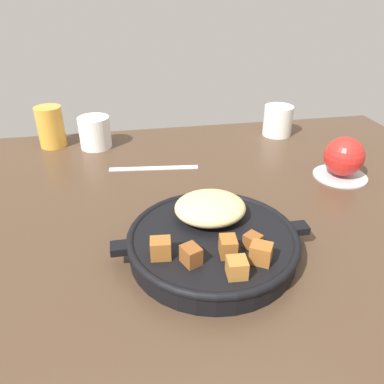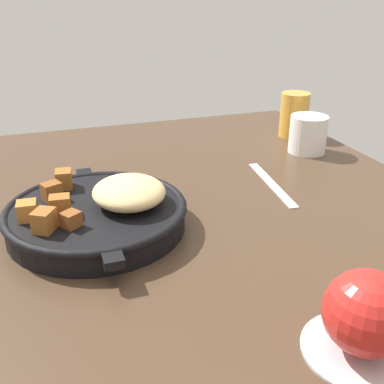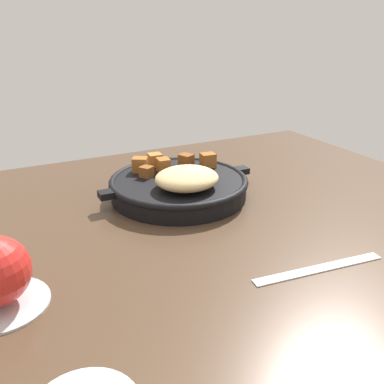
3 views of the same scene
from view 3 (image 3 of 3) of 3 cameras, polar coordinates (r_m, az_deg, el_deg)
The scene contains 4 objects.
ground_plane at distance 68.21cm, azimuth -0.85°, elevation -5.97°, with size 111.86×87.25×2.40cm, color #473323.
cast_iron_skillet at distance 78.62cm, azimuth -1.70°, elevation 1.03°, with size 30.05×25.69×7.14cm.
saucer_plate at distance 55.91cm, azimuth -24.18°, elevation -13.39°, with size 11.13×11.13×0.60cm, color #B7BABF.
butter_knife at distance 60.09cm, azimuth 16.65°, elevation -9.73°, with size 19.51×1.60×0.36cm, color silver.
Camera 3 is at (26.33, 53.99, 31.11)cm, focal length 39.87 mm.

